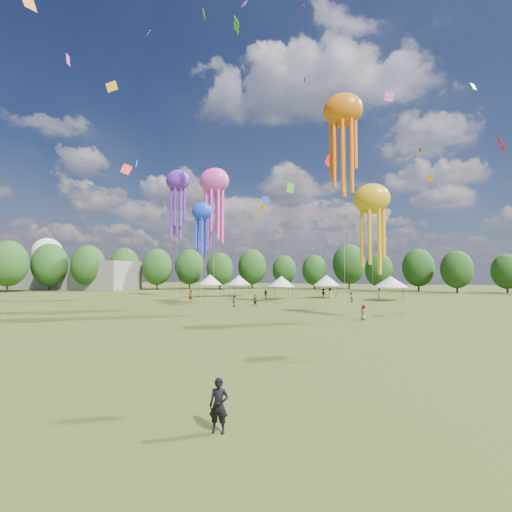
% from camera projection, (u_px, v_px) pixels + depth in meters
% --- Properties ---
extents(ground, '(300.00, 300.00, 0.00)m').
position_uv_depth(ground, '(53.00, 394.00, 13.98)').
color(ground, '#384416').
rests_on(ground, ground).
extents(observer_main, '(0.63, 0.47, 1.59)m').
position_uv_depth(observer_main, '(219.00, 405.00, 10.62)').
color(observer_main, black).
rests_on(observer_main, ground).
extents(spectator_near, '(0.96, 0.91, 1.58)m').
position_uv_depth(spectator_near, '(234.00, 301.00, 50.03)').
color(spectator_near, gray).
rests_on(spectator_near, ground).
extents(spectators_far, '(28.44, 31.91, 1.92)m').
position_uv_depth(spectators_far, '(298.00, 296.00, 59.38)').
color(spectators_far, gray).
rests_on(spectators_far, ground).
extents(festival_tents, '(38.90, 10.94, 4.44)m').
position_uv_depth(festival_tents, '(294.00, 281.00, 67.77)').
color(festival_tents, '#47474C').
rests_on(festival_tents, ground).
extents(show_kites, '(39.29, 24.20, 28.56)m').
position_uv_depth(show_kites, '(254.00, 178.00, 52.60)').
color(show_kites, '#F247AA').
rests_on(show_kites, ground).
extents(small_kites, '(67.30, 54.39, 45.18)m').
position_uv_depth(small_kites, '(292.00, 112.00, 56.45)').
color(small_kites, '#F247AA').
rests_on(small_kites, ground).
extents(treeline, '(201.57, 95.24, 13.43)m').
position_uv_depth(treeline, '(294.00, 264.00, 74.83)').
color(treeline, '#38281C').
rests_on(treeline, ground).
extents(hangar, '(40.00, 12.00, 8.00)m').
position_uv_depth(hangar, '(71.00, 275.00, 104.89)').
color(hangar, gray).
rests_on(hangar, ground).
extents(radome, '(9.00, 9.00, 16.00)m').
position_uv_depth(radome, '(47.00, 257.00, 115.84)').
color(radome, white).
rests_on(radome, ground).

